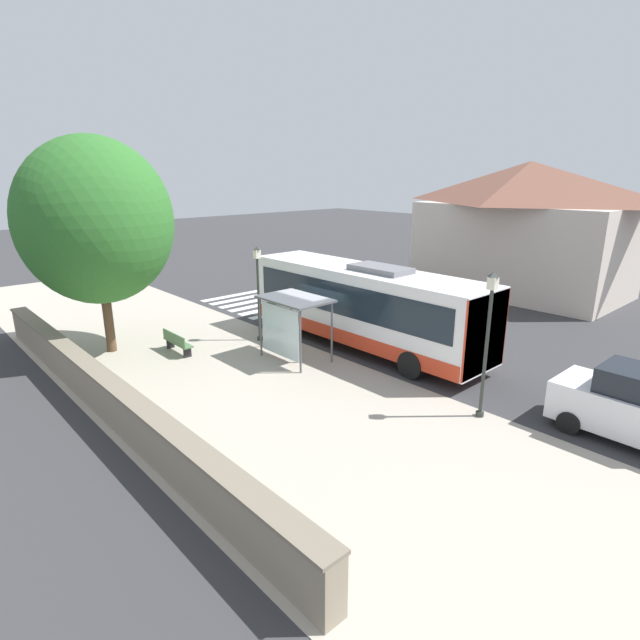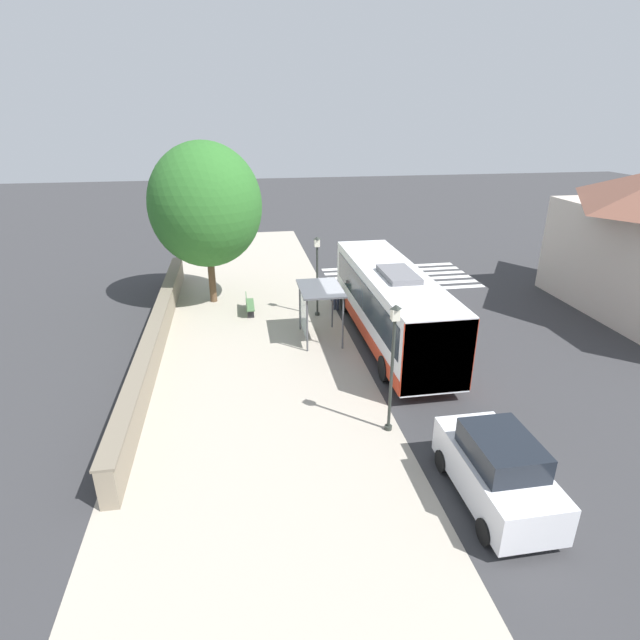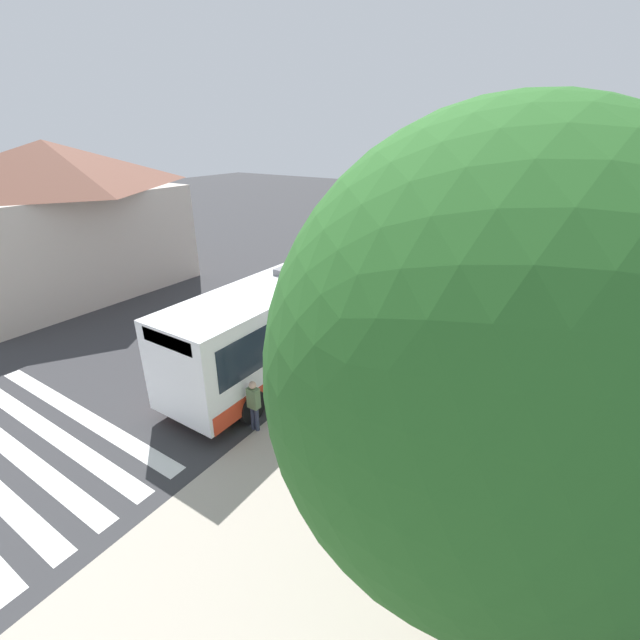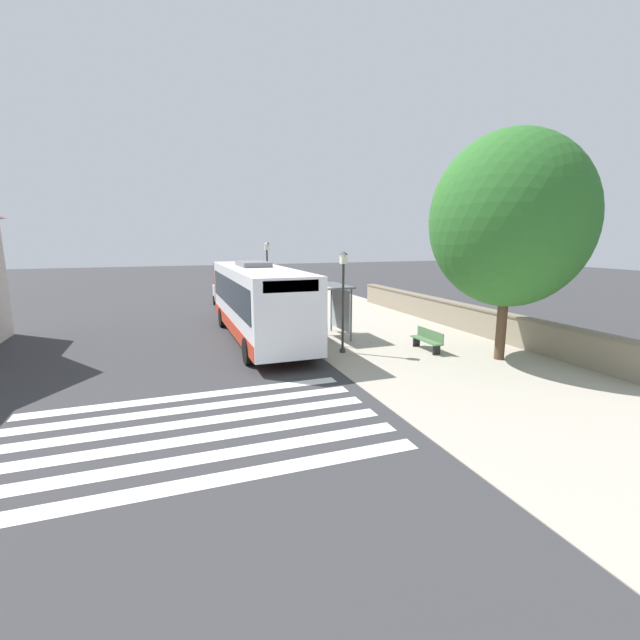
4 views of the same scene
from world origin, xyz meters
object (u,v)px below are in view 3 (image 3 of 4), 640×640
at_px(street_lamp_near, 416,260).
at_px(bus, 295,314).
at_px(bus_shelter, 362,336).
at_px(parked_car_behind_bus, 406,269).
at_px(bench, 395,488).
at_px(pedestrian, 254,402).
at_px(shade_tree, 490,370).
at_px(street_lamp_far, 297,358).

bearing_deg(street_lamp_near, bus, 73.10).
height_order(bus_shelter, parked_car_behind_bus, bus_shelter).
bearing_deg(bench, pedestrian, -3.83).
xyz_separation_m(bus_shelter, shade_tree, (-4.78, 5.76, 3.14)).
relative_size(bus_shelter, bench, 1.50).
xyz_separation_m(bus, street_lamp_near, (-2.01, -6.60, 0.77)).
xyz_separation_m(street_lamp_far, parked_car_behind_bus, (2.51, -13.69, -1.45)).
xyz_separation_m(street_lamp_near, parked_car_behind_bus, (1.82, -3.52, -1.61)).
bearing_deg(parked_car_behind_bus, bus, 88.95).
bearing_deg(bus, shade_tree, 140.71).
xyz_separation_m(bus, street_lamp_far, (-2.69, 3.56, 0.60)).
xyz_separation_m(bus, bench, (-6.10, 4.47, -1.34)).
xyz_separation_m(pedestrian, parked_car_behind_bus, (1.41, -14.29, 0.03)).
bearing_deg(bus, bus_shelter, 166.75).
bearing_deg(street_lamp_far, bus_shelter, -99.54).
relative_size(bench, street_lamp_near, 0.41).
bearing_deg(street_lamp_far, bus, -52.90).
bearing_deg(street_lamp_far, street_lamp_near, -86.13).
bearing_deg(bus_shelter, shade_tree, 129.71).
distance_m(street_lamp_near, parked_car_behind_bus, 4.28).
relative_size(bus_shelter, parked_car_behind_bus, 0.66).
height_order(bus_shelter, street_lamp_far, street_lamp_far).
bearing_deg(bench, parked_car_behind_bus, -67.95).
distance_m(bus_shelter, pedestrian, 3.93).
bearing_deg(street_lamp_far, shade_tree, 150.77).
distance_m(pedestrian, street_lamp_near, 10.90).
xyz_separation_m(pedestrian, bench, (-4.50, 0.30, -0.47)).
relative_size(bench, shade_tree, 0.22).
relative_size(bus, bench, 6.13).
height_order(pedestrian, street_lamp_near, street_lamp_near).
bearing_deg(bus, street_lamp_far, 127.10).
height_order(pedestrian, shade_tree, shade_tree).
bearing_deg(street_lamp_far, pedestrian, 28.80).
height_order(pedestrian, bench, pedestrian).
bearing_deg(shade_tree, bus, -39.29).
bearing_deg(pedestrian, bench, 176.17).
relative_size(street_lamp_near, street_lamp_far, 1.07).
relative_size(bench, street_lamp_far, 0.44).
height_order(street_lamp_near, street_lamp_far, street_lamp_near).
bearing_deg(parked_car_behind_bus, bench, 112.05).
bearing_deg(bench, shade_tree, 132.33).
bearing_deg(bench, bus_shelter, -51.81).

